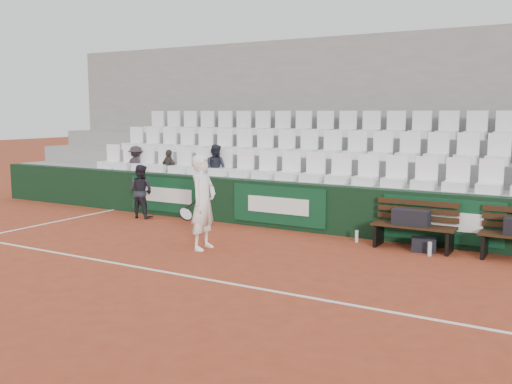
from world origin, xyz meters
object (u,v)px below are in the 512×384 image
object	(u,v)px
water_bottle_far	(430,249)
bench_left	(413,237)
sports_bag_left	(411,217)
spectator_b	(169,152)
ball_kid	(141,191)
sports_bag_ground	(424,245)
spectator_c	(215,150)
tennis_player	(203,202)
water_bottle_near	(357,236)
spectator_a	(136,149)

from	to	relation	value
water_bottle_far	bench_left	bearing A→B (deg)	137.19
sports_bag_left	spectator_b	size ratio (longest dim) A/B	0.65
ball_kid	spectator_b	distance (m)	1.42
sports_bag_ground	spectator_c	world-z (taller)	spectator_c
bench_left	tennis_player	xyz separation A→B (m)	(-3.34, -1.90, 0.64)
bench_left	sports_bag_left	distance (m)	0.37
tennis_player	spectator_b	distance (m)	4.33
bench_left	spectator_c	world-z (taller)	spectator_c
ball_kid	spectator_c	world-z (taller)	spectator_c
water_bottle_near	tennis_player	distance (m)	3.05
bench_left	water_bottle_far	world-z (taller)	bench_left
spectator_c	spectator_a	bearing A→B (deg)	-5.01
sports_bag_ground	ball_kid	distance (m)	6.66
water_bottle_far	tennis_player	world-z (taller)	tennis_player
bench_left	tennis_player	world-z (taller)	tennis_player
spectator_b	sports_bag_ground	bearing A→B (deg)	-176.67
bench_left	water_bottle_near	distance (m)	1.10
tennis_player	ball_kid	world-z (taller)	tennis_player
bench_left	sports_bag_left	size ratio (longest dim) A/B	2.28
water_bottle_far	ball_kid	world-z (taller)	ball_kid
ball_kid	spectator_b	xyz separation A→B (m)	(-0.03, 1.12, 0.87)
bench_left	spectator_c	size ratio (longest dim) A/B	1.27
ball_kid	spectator_a	size ratio (longest dim) A/B	1.19
sports_bag_ground	spectator_c	xyz separation A→B (m)	(-5.27, 1.12, 1.46)
tennis_player	sports_bag_left	bearing A→B (deg)	29.97
bench_left	spectator_b	size ratio (longest dim) A/B	1.49
bench_left	spectator_a	bearing A→B (deg)	172.25
tennis_player	ball_kid	bearing A→B (deg)	149.59
water_bottle_far	tennis_player	distance (m)	4.10
water_bottle_near	water_bottle_far	size ratio (longest dim) A/B	0.92
bench_left	sports_bag_left	xyz separation A→B (m)	(-0.05, -0.01, 0.37)
bench_left	spectator_c	xyz separation A→B (m)	(-5.05, 1.03, 1.36)
sports_bag_ground	water_bottle_far	xyz separation A→B (m)	(0.17, -0.26, -0.00)
tennis_player	spectator_a	distance (m)	5.18
water_bottle_far	sports_bag_left	bearing A→B (deg)	141.45
sports_bag_left	tennis_player	size ratio (longest dim) A/B	0.38
water_bottle_near	ball_kid	xyz separation A→B (m)	(-5.33, -0.12, 0.52)
sports_bag_left	water_bottle_near	distance (m)	1.15
bench_left	tennis_player	distance (m)	3.89
spectator_b	spectator_c	bearing A→B (deg)	-167.12
water_bottle_near	spectator_b	world-z (taller)	spectator_b
sports_bag_ground	water_bottle_far	distance (m)	0.31
spectator_b	water_bottle_far	bearing A→B (deg)	-178.56
sports_bag_left	spectator_b	xyz separation A→B (m)	(-6.41, 1.04, 0.91)
ball_kid	spectator_b	bearing A→B (deg)	-93.78
bench_left	sports_bag_ground	world-z (taller)	bench_left
spectator_a	spectator_b	xyz separation A→B (m)	(1.10, 0.00, -0.03)
ball_kid	spectator_a	world-z (taller)	spectator_a
bench_left	tennis_player	bearing A→B (deg)	-150.30
water_bottle_near	water_bottle_far	xyz separation A→B (m)	(1.48, -0.39, 0.01)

